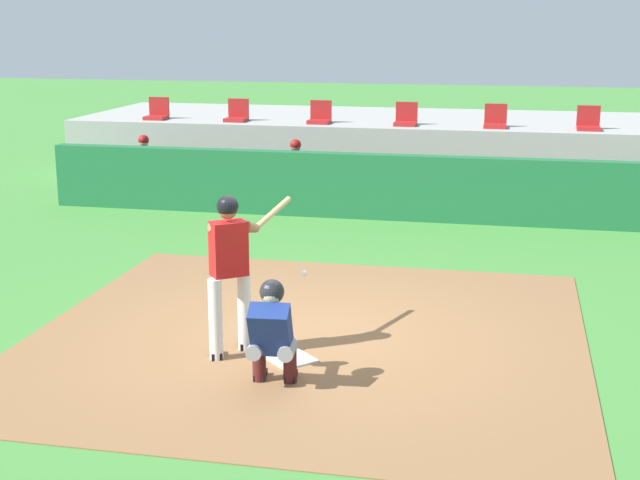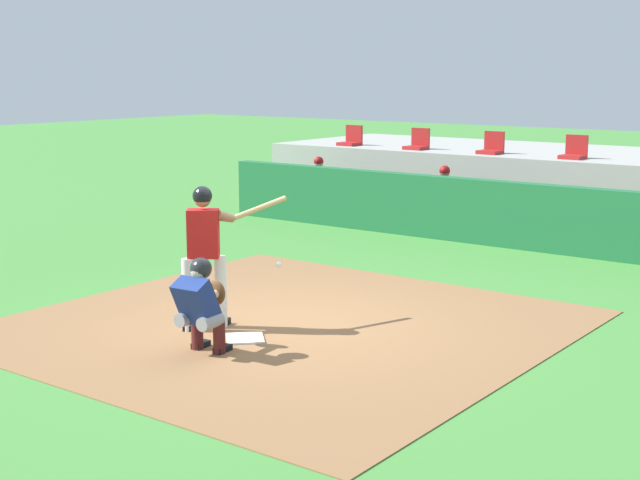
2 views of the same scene
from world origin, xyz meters
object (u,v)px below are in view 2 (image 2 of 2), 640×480
(catcher_crouched, at_px, (202,302))
(stadium_seat_2, at_px, (492,147))
(batter_at_plate, at_px, (206,248))
(stadium_seat_3, at_px, (574,152))
(dugout_player_0, at_px, (315,185))
(stadium_seat_0, at_px, (351,140))
(home_plate, at_px, (245,338))
(dugout_player_1, at_px, (441,197))
(stadium_seat_1, at_px, (418,143))

(catcher_crouched, bearing_deg, stadium_seat_2, 99.56)
(catcher_crouched, bearing_deg, batter_at_plate, 130.72)
(stadium_seat_2, distance_m, stadium_seat_3, 1.86)
(dugout_player_0, bearing_deg, stadium_seat_2, 31.96)
(stadium_seat_0, bearing_deg, dugout_player_0, -77.45)
(home_plate, bearing_deg, dugout_player_1, 103.38)
(stadium_seat_0, bearing_deg, catcher_crouched, -62.98)
(stadium_seat_0, bearing_deg, stadium_seat_1, 0.00)
(home_plate, xyz_separation_m, stadium_seat_3, (0.00, 10.18, 1.51))
(dugout_player_0, height_order, stadium_seat_2, stadium_seat_2)
(batter_at_plate, xyz_separation_m, stadium_seat_0, (-4.88, 10.10, 0.50))
(stadium_seat_3, bearing_deg, dugout_player_0, -158.32)
(stadium_seat_1, height_order, stadium_seat_2, same)
(stadium_seat_0, bearing_deg, home_plate, -61.31)
(stadium_seat_3, bearing_deg, batter_at_plate, -93.90)
(dugout_player_0, distance_m, dugout_player_1, 3.18)
(catcher_crouched, bearing_deg, stadium_seat_1, 108.74)
(home_plate, bearing_deg, batter_at_plate, 173.74)
(batter_at_plate, height_order, stadium_seat_0, stadium_seat_0)
(stadium_seat_1, bearing_deg, dugout_player_0, -124.61)
(home_plate, bearing_deg, catcher_crouched, -92.11)
(stadium_seat_2, bearing_deg, home_plate, -79.66)
(home_plate, height_order, catcher_crouched, catcher_crouched)
(dugout_player_0, distance_m, stadium_seat_1, 2.62)
(home_plate, relative_size, batter_at_plate, 0.24)
(stadium_seat_0, distance_m, stadium_seat_1, 1.86)
(batter_at_plate, relative_size, stadium_seat_0, 3.76)
(catcher_crouched, distance_m, stadium_seat_2, 11.07)
(catcher_crouched, xyz_separation_m, stadium_seat_0, (-5.55, 10.87, 0.93))
(stadium_seat_0, distance_m, stadium_seat_2, 3.71)
(dugout_player_1, bearing_deg, stadium_seat_2, 87.74)
(stadium_seat_3, bearing_deg, stadium_seat_1, 180.00)
(dugout_player_1, distance_m, stadium_seat_1, 2.84)
(batter_at_plate, xyz_separation_m, catcher_crouched, (0.66, -0.77, -0.43))
(home_plate, bearing_deg, stadium_seat_0, 118.69)
(stadium_seat_1, relative_size, stadium_seat_2, 1.00)
(home_plate, relative_size, stadium_seat_1, 0.92)
(catcher_crouched, distance_m, stadium_seat_0, 12.24)
(home_plate, bearing_deg, stadium_seat_1, 110.05)
(home_plate, height_order, stadium_seat_0, stadium_seat_0)
(dugout_player_0, bearing_deg, dugout_player_1, 0.00)
(catcher_crouched, relative_size, stadium_seat_0, 3.57)
(dugout_player_0, bearing_deg, stadium_seat_3, 21.68)
(catcher_crouched, xyz_separation_m, dugout_player_0, (-5.09, 8.84, 0.07))
(catcher_crouched, relative_size, stadium_seat_3, 3.57)
(batter_at_plate, height_order, catcher_crouched, batter_at_plate)
(dugout_player_0, height_order, stadium_seat_1, stadium_seat_1)
(catcher_crouched, xyz_separation_m, stadium_seat_2, (-1.83, 10.87, 0.93))
(batter_at_plate, bearing_deg, stadium_seat_0, 115.80)
(catcher_crouched, bearing_deg, stadium_seat_0, 117.02)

